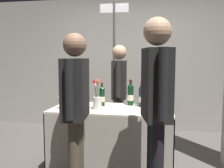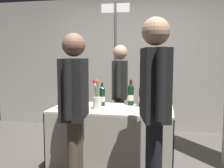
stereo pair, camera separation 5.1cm
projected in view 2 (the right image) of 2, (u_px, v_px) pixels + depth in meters
name	position (u px, v px, depth m)	size (l,w,h in m)	color
back_partition	(132.00, 64.00, 4.98)	(5.85, 0.12, 2.55)	#9E998E
tasting_table	(112.00, 128.00, 3.17)	(1.49, 0.73, 0.79)	beige
featured_wine_bottle	(160.00, 98.00, 2.99)	(0.07, 0.07, 0.36)	black
display_bottle_0	(142.00, 95.00, 3.31)	(0.07, 0.07, 0.34)	black
display_bottle_1	(85.00, 98.00, 3.07)	(0.07, 0.07, 0.32)	#192333
display_bottle_2	(72.00, 95.00, 3.32)	(0.07, 0.07, 0.32)	black
display_bottle_3	(80.00, 93.00, 3.44)	(0.07, 0.07, 0.34)	#192333
display_bottle_4	(142.00, 96.00, 3.21)	(0.07, 0.07, 0.32)	#192333
display_bottle_5	(131.00, 94.00, 3.32)	(0.08, 0.08, 0.34)	black
display_bottle_6	(102.00, 96.00, 3.28)	(0.07, 0.07, 0.30)	black
wine_glass_near_vendor	(60.00, 100.00, 3.12)	(0.07, 0.07, 0.14)	silver
flower_vase	(97.00, 101.00, 3.06)	(0.11, 0.12, 0.37)	silver
brochure_stand	(78.00, 100.00, 3.25)	(0.12, 0.01, 0.16)	silver
vendor_presenter	(120.00, 87.00, 3.88)	(0.25, 0.61, 1.60)	#4C4233
taster_foreground_right	(75.00, 101.00, 2.49)	(0.26, 0.59, 1.65)	#4C4233
taster_foreground_left	(155.00, 99.00, 2.20)	(0.29, 0.54, 1.76)	black
booth_signpost	(115.00, 59.00, 4.30)	(0.48, 0.04, 2.33)	#47474C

